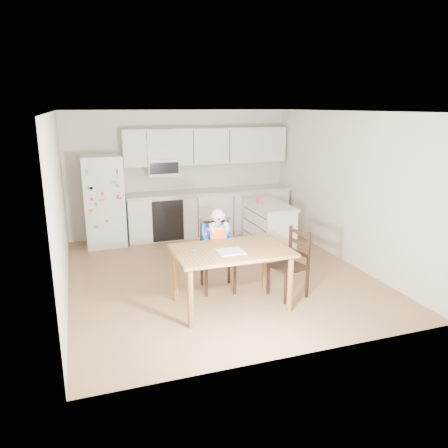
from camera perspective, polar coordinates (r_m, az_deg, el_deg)
name	(u,v)px	position (r m, az deg, el deg)	size (l,w,h in m)	color
room	(208,191)	(7.05, -2.05, 4.33)	(4.52, 5.01, 2.51)	brown
refrigerator	(104,201)	(8.50, -15.43, 2.91)	(0.72, 0.70, 1.70)	silver
kitchen_run	(207,192)	(8.92, -2.22, 4.20)	(3.37, 0.62, 2.15)	silver
kitchen_island	(269,227)	(7.99, 5.88, -0.41)	(0.62, 1.18, 0.87)	silver
red_cup	(259,200)	(7.92, 4.62, 3.14)	(0.09, 0.09, 0.11)	#E03044
dining_table	(231,257)	(5.66, 0.98, -4.33)	(1.49, 0.95, 0.80)	brown
napkin	(230,252)	(5.51, 0.84, -3.62)	(0.33, 0.29, 0.01)	#A2A2A7
toddler_spoon	(193,250)	(5.58, -4.01, -3.38)	(0.02, 0.02, 0.12)	#1348B1
chair_booster	(217,241)	(6.20, -0.90, -2.19)	(0.51, 0.51, 1.20)	black
chair_side	(294,258)	(6.13, 9.09, -4.45)	(0.50, 0.50, 0.95)	black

